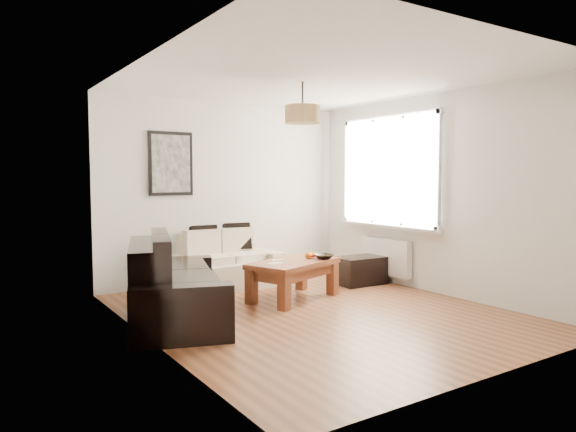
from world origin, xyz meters
TOP-DOWN VIEW (x-y plane):
  - floor at (0.00, 0.00)m, footprint 4.50×4.50m
  - ceiling at (0.00, 0.00)m, footprint 3.80×4.50m
  - wall_back at (0.00, 2.25)m, footprint 3.80×0.04m
  - wall_front at (0.00, -2.25)m, footprint 3.80×0.04m
  - wall_left at (-1.90, 0.00)m, footprint 0.04×4.50m
  - wall_right at (1.90, 0.00)m, footprint 0.04×4.50m
  - window_bay at (1.86, 0.80)m, footprint 0.14×1.90m
  - radiator at (1.82, 0.80)m, footprint 0.10×0.90m
  - poster at (-0.85, 2.22)m, footprint 0.62×0.04m
  - pendant_shade at (0.00, 0.30)m, footprint 0.40×0.40m
  - loveseat_cream at (-0.27, 1.78)m, footprint 1.53×0.89m
  - sofa_leather at (-1.43, 0.58)m, footprint 1.48×2.12m
  - coffee_table at (0.14, 0.69)m, footprint 1.33×1.00m
  - ottoman at (1.45, 0.94)m, footprint 0.70×0.47m
  - cushion_left at (-0.48, 1.96)m, footprint 0.38×0.13m
  - cushion_right at (0.03, 1.96)m, footprint 0.39×0.18m
  - fruit_bowl at (0.55, 0.60)m, footprint 0.24×0.24m
  - orange_a at (0.47, 0.71)m, footprint 0.07×0.07m
  - orange_b at (0.47, 0.73)m, footprint 0.08×0.08m
  - orange_c at (0.40, 0.74)m, footprint 0.09×0.09m
  - papers at (-0.16, 0.63)m, footprint 0.20×0.15m

SIDE VIEW (x-z plane):
  - floor at x=0.00m, z-range 0.00..0.00m
  - ottoman at x=1.45m, z-range 0.00..0.39m
  - coffee_table at x=0.14m, z-range 0.00..0.48m
  - loveseat_cream at x=-0.27m, z-range 0.00..0.74m
  - radiator at x=1.82m, z-range 0.12..0.64m
  - sofa_leather at x=-1.43m, z-range 0.00..0.83m
  - papers at x=-0.16m, z-range 0.48..0.49m
  - fruit_bowl at x=0.55m, z-range 0.48..0.54m
  - orange_a at x=0.47m, z-range 0.49..0.55m
  - orange_b at x=0.47m, z-range 0.49..0.56m
  - orange_c at x=0.40m, z-range 0.48..0.57m
  - cushion_left at x=-0.48m, z-range 0.48..0.85m
  - cushion_right at x=0.03m, z-range 0.48..0.86m
  - wall_back at x=0.00m, z-range 0.00..2.60m
  - wall_front at x=0.00m, z-range 0.00..2.60m
  - wall_left at x=-1.90m, z-range 0.00..2.60m
  - wall_right at x=1.90m, z-range 0.00..2.60m
  - window_bay at x=1.86m, z-range 0.80..2.40m
  - poster at x=-0.85m, z-range 1.26..2.13m
  - pendant_shade at x=0.00m, z-range 2.13..2.33m
  - ceiling at x=0.00m, z-range 2.60..2.60m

